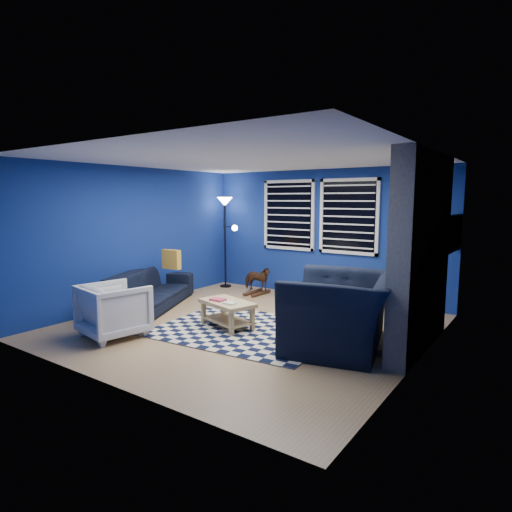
{
  "coord_description": "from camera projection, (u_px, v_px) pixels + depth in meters",
  "views": [
    {
      "loc": [
        3.71,
        -5.11,
        1.93
      ],
      "look_at": [
        -0.06,
        0.3,
        1.04
      ],
      "focal_mm": 30.0,
      "sensor_mm": 36.0,
      "label": 1
    }
  ],
  "objects": [
    {
      "name": "floor",
      "position": [
        248.0,
        326.0,
        6.51
      ],
      "size": [
        5.0,
        5.0,
        0.0
      ],
      "primitive_type": "plane",
      "color": "tan",
      "rests_on": "ground"
    },
    {
      "name": "ceiling",
      "position": [
        247.0,
        159.0,
        6.18
      ],
      "size": [
        5.0,
        5.0,
        0.0
      ],
      "primitive_type": "plane",
      "rotation": [
        3.14,
        0.0,
        0.0
      ],
      "color": "white",
      "rests_on": "wall_back"
    },
    {
      "name": "wall_back",
      "position": [
        322.0,
        234.0,
        8.38
      ],
      "size": [
        5.0,
        0.0,
        5.0
      ],
      "primitive_type": "plane",
      "rotation": [
        1.57,
        0.0,
        0.0
      ],
      "color": "navy",
      "rests_on": "floor"
    },
    {
      "name": "wall_left",
      "position": [
        136.0,
        236.0,
        7.76
      ],
      "size": [
        0.0,
        5.0,
        5.0
      ],
      "primitive_type": "plane",
      "rotation": [
        1.57,
        0.0,
        1.57
      ],
      "color": "navy",
      "rests_on": "floor"
    },
    {
      "name": "wall_right",
      "position": [
        423.0,
        258.0,
        4.93
      ],
      "size": [
        0.0,
        5.0,
        5.0
      ],
      "primitive_type": "plane",
      "rotation": [
        1.57,
        0.0,
        -1.57
      ],
      "color": "navy",
      "rests_on": "floor"
    },
    {
      "name": "fireplace",
      "position": [
        421.0,
        257.0,
        5.43
      ],
      "size": [
        0.65,
        2.0,
        2.5
      ],
      "color": "gray",
      "rests_on": "floor"
    },
    {
      "name": "window_left",
      "position": [
        288.0,
        215.0,
        8.73
      ],
      "size": [
        1.17,
        0.06,
        1.42
      ],
      "color": "black",
      "rests_on": "wall_back"
    },
    {
      "name": "window_right",
      "position": [
        348.0,
        217.0,
        7.99
      ],
      "size": [
        1.17,
        0.06,
        1.42
      ],
      "color": "black",
      "rests_on": "wall_back"
    },
    {
      "name": "tv",
      "position": [
        452.0,
        233.0,
        6.57
      ],
      "size": [
        0.07,
        1.0,
        0.58
      ],
      "color": "black",
      "rests_on": "wall_right"
    },
    {
      "name": "rug",
      "position": [
        246.0,
        330.0,
        6.31
      ],
      "size": [
        2.66,
        2.21,
        0.02
      ],
      "primitive_type": "cube",
      "rotation": [
        0.0,
        0.0,
        0.09
      ],
      "color": "black",
      "rests_on": "floor"
    },
    {
      "name": "sofa",
      "position": [
        150.0,
        289.0,
        7.6
      ],
      "size": [
        2.43,
        1.76,
        0.66
      ],
      "primitive_type": "imported",
      "rotation": [
        0.0,
        0.0,
        2.01
      ],
      "color": "black",
      "rests_on": "floor"
    },
    {
      "name": "armchair_big",
      "position": [
        340.0,
        312.0,
        5.5
      ],
      "size": [
        1.74,
        1.61,
        0.96
      ],
      "primitive_type": "imported",
      "rotation": [
        0.0,
        0.0,
        -1.34
      ],
      "color": "black",
      "rests_on": "floor"
    },
    {
      "name": "armchair_bent",
      "position": [
        114.0,
        310.0,
        6.0
      ],
      "size": [
        0.95,
        0.97,
        0.76
      ],
      "primitive_type": "imported",
      "rotation": [
        0.0,
        0.0,
        2.95
      ],
      "color": "gray",
      "rests_on": "floor"
    },
    {
      "name": "rocking_horse",
      "position": [
        257.0,
        279.0,
        8.65
      ],
      "size": [
        0.37,
        0.63,
        0.5
      ],
      "primitive_type": "imported",
      "rotation": [
        0.0,
        0.0,
        1.74
      ],
      "color": "#492B17",
      "rests_on": "floor"
    },
    {
      "name": "coffee_table",
      "position": [
        227.0,
        308.0,
        6.4
      ],
      "size": [
        0.96,
        0.71,
        0.43
      ],
      "rotation": [
        0.0,
        0.0,
        -0.28
      ],
      "color": "tan",
      "rests_on": "rug"
    },
    {
      "name": "cabinet",
      "position": [
        387.0,
        294.0,
        7.52
      ],
      "size": [
        0.64,
        0.46,
        0.59
      ],
      "rotation": [
        0.0,
        0.0,
        0.12
      ],
      "color": "tan",
      "rests_on": "floor"
    },
    {
      "name": "floor_lamp",
      "position": [
        226.0,
        214.0,
        9.24
      ],
      "size": [
        0.53,
        0.33,
        1.96
      ],
      "color": "black",
      "rests_on": "floor"
    },
    {
      "name": "throw_pillow",
      "position": [
        171.0,
        259.0,
        7.77
      ],
      "size": [
        0.37,
        0.13,
        0.35
      ],
      "primitive_type": "cube",
      "rotation": [
        0.0,
        0.0,
        0.05
      ],
      "color": "gold",
      "rests_on": "sofa"
    }
  ]
}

